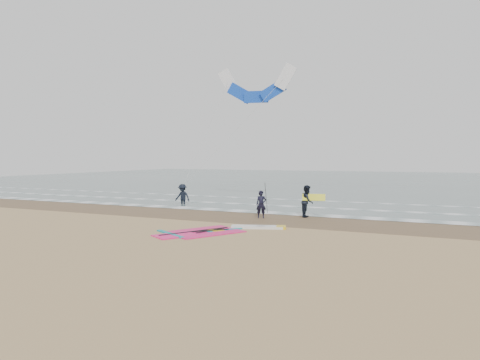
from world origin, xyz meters
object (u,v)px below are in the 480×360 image
at_px(windsurf_rig, 220,231).
at_px(person_standing, 261,204).
at_px(person_walking, 307,201).
at_px(surf_kite, 256,88).
at_px(person_wading, 183,192).

xyz_separation_m(windsurf_rig, person_standing, (0.22, 4.80, 0.75)).
bearing_deg(person_walking, surf_kite, 34.56).
bearing_deg(windsurf_rig, person_standing, 87.34).
bearing_deg(surf_kite, person_standing, -66.24).
height_order(person_wading, surf_kite, surf_kite).
bearing_deg(person_standing, person_walking, 9.21).
xyz_separation_m(person_standing, person_walking, (2.28, 1.48, 0.14)).
height_order(windsurf_rig, person_wading, person_wading).
bearing_deg(person_standing, person_wading, 127.73).
relative_size(windsurf_rig, surf_kite, 0.59).
distance_m(person_wading, surf_kite, 9.73).
relative_size(person_wading, surf_kite, 0.20).
bearing_deg(windsurf_rig, person_wading, 129.98).
bearing_deg(person_wading, person_standing, -26.19).
relative_size(person_standing, surf_kite, 0.17).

